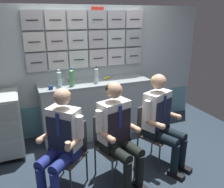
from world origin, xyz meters
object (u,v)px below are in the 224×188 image
Objects in this scene: crew_member_left at (61,139)px; crew_member_center at (118,130)px; folding_chair_center at (110,139)px; snack_banana at (107,78)px; folding_chair_left at (69,146)px; crew_member_right at (161,117)px; service_trolley at (7,123)px; folding_chair_right at (151,127)px; paper_cup_tan at (62,80)px; water_bottle_clear at (59,79)px.

crew_member_left is 0.98× the size of crew_member_center.
snack_banana reaches higher than folding_chair_center.
crew_member_left reaches higher than folding_chair_left.
folding_chair_center is 0.64× the size of crew_member_right.
service_trolley reaches higher than folding_chair_right.
service_trolley is at bearing 137.67° from crew_member_center.
service_trolley reaches higher than folding_chair_center.
crew_member_right is at bearing -51.17° from paper_cup_tan.
folding_chair_left is (0.71, -0.97, 0.00)m from service_trolley.
snack_banana is (0.38, 1.35, 0.27)m from crew_member_center.
snack_banana reaches higher than folding_chair_left.
folding_chair_right is (1.87, -0.92, 0.00)m from service_trolley.
crew_member_left is 0.97× the size of crew_member_right.
folding_chair_right is at bearing 7.07° from crew_member_left.
water_bottle_clear is 3.44× the size of paper_cup_tan.
crew_member_center reaches higher than snack_banana.
water_bottle_clear is (0.10, 1.01, 0.57)m from folding_chair_left.
crew_member_right is at bearing 0.64° from crew_member_left.
snack_banana is at bearing 10.14° from water_bottle_clear.
snack_banana is (-0.22, 1.11, 0.47)m from folding_chair_right.
crew_member_right is at bearing -28.82° from service_trolley.
folding_chair_right is (1.16, 0.05, 0.00)m from folding_chair_left.
folding_chair_left is at bearing -98.37° from paper_cup_tan.
folding_chair_left and folding_chair_center have the same top height.
crew_member_left reaches higher than paper_cup_tan.
folding_chair_left is 4.78× the size of snack_banana.
crew_member_left is at bearing -135.66° from folding_chair_left.
folding_chair_center is at bearing -39.31° from service_trolley.
crew_member_center is 0.68m from folding_chair_right.
crew_member_right is 1.31m from snack_banana.
folding_chair_center is 1.26m from water_bottle_clear.
crew_member_left reaches higher than folding_chair_right.
folding_chair_right is 0.26m from crew_member_right.
folding_chair_left and folding_chair_right have the same top height.
folding_chair_center is 10.58× the size of paper_cup_tan.
snack_banana is at bearing 51.08° from folding_chair_left.
paper_cup_tan is at bearing 105.27° from crew_member_center.
folding_chair_left is at bearing -128.92° from snack_banana.
crew_member_right is (0.71, -0.06, 0.20)m from folding_chair_center.
service_trolley is at bearing 151.18° from crew_member_right.
crew_member_right reaches higher than snack_banana.
service_trolley is 1.58m from folding_chair_center.
folding_chair_left is 1.00× the size of folding_chair_right.
paper_cup_tan is (0.89, 0.24, 0.49)m from service_trolley.
folding_chair_left is 0.52m from folding_chair_center.
service_trolley is 1.72m from crew_member_center.
crew_member_left is 1.21m from water_bottle_clear.
crew_member_right reaches higher than folding_chair_center.
crew_member_center is (1.27, -1.15, 0.20)m from service_trolley.
folding_chair_right is 1.54m from water_bottle_clear.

